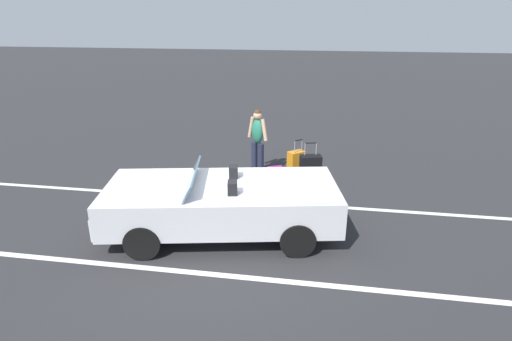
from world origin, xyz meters
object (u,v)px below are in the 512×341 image
Objects in this scene: suitcase_small_carryon at (275,177)px; traveler_person at (258,139)px; suitcase_medium_bright at (296,163)px; convertible_car at (211,203)px; suitcase_large_black at (310,171)px.

traveler_person is (0.53, -0.76, 0.68)m from suitcase_small_carryon.
convertible_car is at bearing 115.11° from suitcase_medium_bright.
suitcase_large_black is at bearing -97.27° from suitcase_small_carryon.
suitcase_large_black is 0.73m from suitcase_medium_bright.
suitcase_small_carryon is 0.30× the size of traveler_person.
suitcase_small_carryon is (0.42, 0.85, -0.07)m from suitcase_medium_bright.
suitcase_small_carryon is at bearing -87.38° from suitcase_large_black.
suitcase_large_black is 2.08× the size of suitcase_small_carryon.
suitcase_small_carryon is (-0.92, -2.26, -0.34)m from convertible_car.
suitcase_medium_bright is 0.57× the size of traveler_person.
traveler_person reaches higher than convertible_car.
suitcase_medium_bright reaches higher than suitcase_small_carryon.
convertible_car reaches higher than suitcase_medium_bright.
suitcase_medium_bright is at bearing 125.86° from traveler_person.
convertible_car is at bearing 22.82° from traveler_person.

